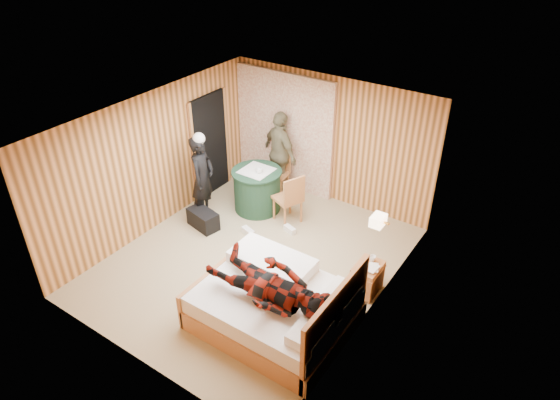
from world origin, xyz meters
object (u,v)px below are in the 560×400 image
Objects in this scene: round_table at (257,190)px; chair_far at (278,169)px; man_on_bed at (269,279)px; woman_standing at (203,178)px; bed at (277,306)px; nightstand at (367,278)px; man_at_table at (280,153)px; chair_near at (290,196)px; wall_lamp at (378,220)px; duffel_bag at (203,219)px.

round_table is 0.75m from chair_far.
round_table is 0.54× the size of man_on_bed.
chair_far is at bearing 122.34° from man_on_bed.
woman_standing is (-0.67, -0.75, 0.39)m from round_table.
round_table is at bearing -57.18° from woman_standing.
bed reaches higher than round_table.
bed is 4.06× the size of nightstand.
man_at_table is 3.89m from man_on_bed.
chair_near is at bearing 117.09° from man_on_bed.
wall_lamp is 2.31m from chair_near.
man_at_table is 0.97× the size of man_on_bed.
woman_standing is at bearing 147.09° from man_on_bed.
chair_near is at bearing -52.70° from chair_far.
chair_far is (-2.03, 3.02, 0.21)m from bed.
woman_standing is at bearing 150.36° from bed.
round_table is at bearing 131.51° from bed.
chair_far is (-0.01, 0.74, 0.12)m from round_table.
bed is 0.71m from man_on_bed.
nightstand is 0.29× the size of man_on_bed.
round_table is 0.91m from man_at_table.
round_table is (-2.82, 0.90, -0.88)m from wall_lamp.
man_on_bed is at bearing 144.90° from man_at_table.
bed is 3.72m from man_at_table.
man_at_table is (-2.78, 1.75, 0.60)m from nightstand.
bed is 1.29× the size of woman_standing.
duffel_bag is 0.37× the size of woman_standing.
wall_lamp reaches higher than chair_far.
duffel_bag is (-0.45, -1.06, -0.25)m from round_table.
chair_near is 0.56× the size of man_on_bed.
bed is 3.05m from round_table.
duffel_bag is 2.03m from man_at_table.
round_table is 0.55× the size of man_at_table.
chair_far is 0.94× the size of chair_near.
bed is 1.53m from nightstand.
bed reaches higher than chair_near.
wall_lamp is 0.50× the size of nightstand.
man_at_table is at bearing 123.29° from bed.
man_at_table is (-0.79, 0.85, 0.29)m from chair_near.
woman_standing is (-0.22, 0.31, 0.65)m from duffel_bag.
chair_far is at bearing 149.90° from wall_lamp.
man_at_table is (-0.00, 0.79, 0.44)m from round_table.
wall_lamp is 0.16× the size of woman_standing.
bed is at bearing -48.49° from round_table.
chair_near is (-2.03, 0.84, -0.72)m from wall_lamp.
wall_lamp is at bearing -37.99° from chair_far.
chair_far is 1.13m from chair_near.
round_table is (-2.02, 2.28, 0.09)m from bed.
nightstand is at bearing 88.05° from chair_near.
chair_far is 0.53× the size of man_on_bed.
chair_far is at bearing 90.87° from round_table.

